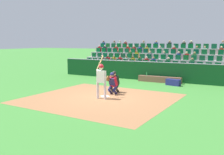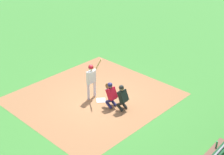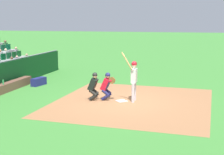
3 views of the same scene
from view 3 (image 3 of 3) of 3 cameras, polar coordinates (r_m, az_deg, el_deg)
ground_plane at (r=14.86m, az=1.69°, el=-4.14°), size 160.00×160.00×0.00m
infield_dirt_patch at (r=14.75m, az=3.58°, el=-4.24°), size 7.63×7.07×0.01m
home_plate_marker at (r=14.85m, az=1.69°, el=-4.08°), size 0.62×0.62×0.02m
batter_at_plate at (r=14.59m, az=3.82°, el=0.20°), size 0.62×0.68×2.25m
catcher_crouching at (r=14.93m, az=-0.92°, el=-1.24°), size 0.47×0.71×1.29m
home_plate_umpire at (r=14.95m, az=-3.20°, el=-1.29°), size 0.48×0.47×1.30m
dugout_bench at (r=18.11m, az=-16.84°, el=-1.26°), size 3.22×0.40×0.44m
water_bottle_on_bench at (r=17.20m, az=-18.44°, el=-0.77°), size 0.07×0.07×0.25m
equipment_duffel_bag at (r=18.76m, az=-12.65°, el=-0.70°), size 1.04×0.55×0.43m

